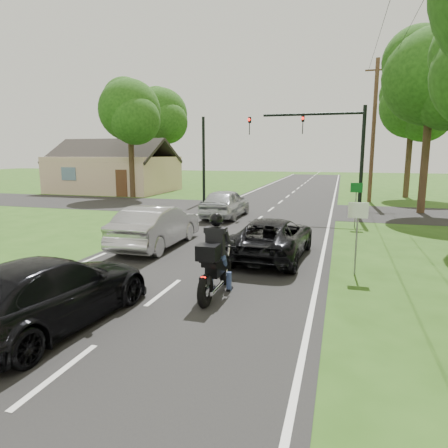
{
  "coord_description": "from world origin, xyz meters",
  "views": [
    {
      "loc": [
        4.21,
        -8.87,
        3.49
      ],
      "look_at": [
        0.71,
        3.0,
        1.3
      ],
      "focal_mm": 32.0,
      "sensor_mm": 36.0,
      "label": 1
    }
  ],
  "objects_px": {
    "motorcycle_rider": "(215,263)",
    "sign_white": "(358,221)",
    "silver_sedan": "(157,226)",
    "dark_car_behind": "(49,292)",
    "sign_green": "(356,194)",
    "utility_pole_far": "(373,131)",
    "dark_suv": "(272,238)",
    "traffic_signal": "(327,141)",
    "silver_suv": "(226,203)"
  },
  "relations": [
    {
      "from": "silver_sedan",
      "to": "sign_green",
      "type": "distance_m",
      "value": 9.75
    },
    {
      "from": "motorcycle_rider",
      "to": "silver_sedan",
      "type": "height_order",
      "value": "motorcycle_rider"
    },
    {
      "from": "silver_suv",
      "to": "dark_car_behind",
      "type": "relative_size",
      "value": 0.93
    },
    {
      "from": "dark_suv",
      "to": "dark_car_behind",
      "type": "bearing_deg",
      "value": 66.15
    },
    {
      "from": "dark_suv",
      "to": "sign_green",
      "type": "distance_m",
      "value": 7.38
    },
    {
      "from": "silver_sedan",
      "to": "utility_pole_far",
      "type": "distance_m",
      "value": 19.92
    },
    {
      "from": "traffic_signal",
      "to": "sign_green",
      "type": "distance_m",
      "value": 4.24
    },
    {
      "from": "dark_suv",
      "to": "silver_sedan",
      "type": "relative_size",
      "value": 1.01
    },
    {
      "from": "motorcycle_rider",
      "to": "silver_sedan",
      "type": "distance_m",
      "value": 5.74
    },
    {
      "from": "motorcycle_rider",
      "to": "silver_suv",
      "type": "xyz_separation_m",
      "value": [
        -3.17,
        11.84,
        -0.02
      ]
    },
    {
      "from": "silver_sedan",
      "to": "sign_green",
      "type": "bearing_deg",
      "value": -138.68
    },
    {
      "from": "dark_suv",
      "to": "sign_green",
      "type": "xyz_separation_m",
      "value": [
        2.86,
        6.74,
        0.91
      ]
    },
    {
      "from": "silver_sedan",
      "to": "traffic_signal",
      "type": "relative_size",
      "value": 0.75
    },
    {
      "from": "motorcycle_rider",
      "to": "sign_white",
      "type": "distance_m",
      "value": 4.46
    },
    {
      "from": "silver_suv",
      "to": "traffic_signal",
      "type": "height_order",
      "value": "traffic_signal"
    },
    {
      "from": "traffic_signal",
      "to": "silver_suv",
      "type": "bearing_deg",
      "value": -159.1
    },
    {
      "from": "motorcycle_rider",
      "to": "sign_white",
      "type": "xyz_separation_m",
      "value": [
        3.38,
        2.81,
        0.77
      ]
    },
    {
      "from": "motorcycle_rider",
      "to": "silver_sedan",
      "type": "bearing_deg",
      "value": 130.41
    },
    {
      "from": "dark_car_behind",
      "to": "dark_suv",
      "type": "bearing_deg",
      "value": -112.17
    },
    {
      "from": "dark_suv",
      "to": "utility_pole_far",
      "type": "distance_m",
      "value": 18.77
    },
    {
      "from": "sign_green",
      "to": "utility_pole_far",
      "type": "bearing_deg",
      "value": 83.27
    },
    {
      "from": "traffic_signal",
      "to": "utility_pole_far",
      "type": "xyz_separation_m",
      "value": [
        2.86,
        8.0,
        0.95
      ]
    },
    {
      "from": "dark_suv",
      "to": "sign_white",
      "type": "distance_m",
      "value": 3.08
    },
    {
      "from": "silver_suv",
      "to": "dark_suv",
      "type": "bearing_deg",
      "value": 117.4
    },
    {
      "from": "sign_white",
      "to": "sign_green",
      "type": "distance_m",
      "value": 8.0
    },
    {
      "from": "silver_sedan",
      "to": "dark_car_behind",
      "type": "relative_size",
      "value": 0.96
    },
    {
      "from": "silver_sedan",
      "to": "traffic_signal",
      "type": "height_order",
      "value": "traffic_signal"
    },
    {
      "from": "silver_suv",
      "to": "sign_green",
      "type": "distance_m",
      "value": 6.88
    },
    {
      "from": "traffic_signal",
      "to": "sign_white",
      "type": "xyz_separation_m",
      "value": [
        1.36,
        -11.02,
        -2.54
      ]
    },
    {
      "from": "dark_suv",
      "to": "traffic_signal",
      "type": "bearing_deg",
      "value": -94.67
    },
    {
      "from": "utility_pole_far",
      "to": "sign_white",
      "type": "bearing_deg",
      "value": -94.51
    },
    {
      "from": "traffic_signal",
      "to": "sign_white",
      "type": "relative_size",
      "value": 3.0
    },
    {
      "from": "silver_suv",
      "to": "traffic_signal",
      "type": "relative_size",
      "value": 0.73
    },
    {
      "from": "dark_car_behind",
      "to": "utility_pole_far",
      "type": "distance_m",
      "value": 26.0
    },
    {
      "from": "dark_suv",
      "to": "dark_car_behind",
      "type": "height_order",
      "value": "dark_car_behind"
    },
    {
      "from": "silver_sedan",
      "to": "traffic_signal",
      "type": "distance_m",
      "value": 11.54
    },
    {
      "from": "motorcycle_rider",
      "to": "sign_white",
      "type": "relative_size",
      "value": 1.14
    },
    {
      "from": "motorcycle_rider",
      "to": "traffic_signal",
      "type": "height_order",
      "value": "traffic_signal"
    },
    {
      "from": "dark_car_behind",
      "to": "utility_pole_far",
      "type": "xyz_separation_m",
      "value": [
        7.55,
        24.5,
        4.35
      ]
    },
    {
      "from": "traffic_signal",
      "to": "motorcycle_rider",
      "type": "bearing_deg",
      "value": -98.3
    },
    {
      "from": "dark_car_behind",
      "to": "sign_green",
      "type": "relative_size",
      "value": 2.34
    },
    {
      "from": "dark_suv",
      "to": "utility_pole_far",
      "type": "height_order",
      "value": "utility_pole_far"
    },
    {
      "from": "sign_green",
      "to": "motorcycle_rider",
      "type": "bearing_deg",
      "value": -108.33
    },
    {
      "from": "silver_suv",
      "to": "sign_green",
      "type": "relative_size",
      "value": 2.18
    },
    {
      "from": "motorcycle_rider",
      "to": "sign_white",
      "type": "height_order",
      "value": "sign_white"
    },
    {
      "from": "sign_white",
      "to": "silver_suv",
      "type": "bearing_deg",
      "value": 125.96
    },
    {
      "from": "sign_white",
      "to": "utility_pole_far",
      "type": "bearing_deg",
      "value": 85.49
    },
    {
      "from": "motorcycle_rider",
      "to": "dark_car_behind",
      "type": "relative_size",
      "value": 0.49
    },
    {
      "from": "utility_pole_far",
      "to": "sign_green",
      "type": "height_order",
      "value": "utility_pole_far"
    },
    {
      "from": "motorcycle_rider",
      "to": "traffic_signal",
      "type": "xyz_separation_m",
      "value": [
        2.02,
        13.82,
        3.31
      ]
    }
  ]
}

